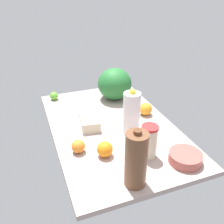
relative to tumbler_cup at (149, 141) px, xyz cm
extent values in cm
cube|color=#AD9690|center=(-35.50, -7.37, -10.97)|extent=(120.00, 76.00, 3.00)
cylinder|color=beige|center=(0.00, 0.00, -0.74)|extent=(8.56, 8.56, 17.46)
cylinder|color=red|center=(0.00, 0.00, 8.69)|extent=(8.82, 8.82, 1.40)
cylinder|color=white|center=(-23.92, 0.72, 3.89)|extent=(10.14, 10.14, 26.71)
cylinder|color=yellow|center=(-23.92, 0.72, 18.14)|extent=(3.55, 3.55, 1.80)
cube|color=beige|center=(-45.11, -20.14, -6.14)|extent=(30.18, 15.48, 6.66)
cylinder|color=brown|center=(15.78, -15.24, 4.51)|extent=(10.20, 10.20, 27.96)
cylinder|color=#59331E|center=(15.78, -15.24, 19.39)|extent=(3.57, 3.57, 1.80)
ellipsoid|color=#256C2F|center=(-72.73, 8.80, 2.60)|extent=(25.93, 25.93, 24.14)
cylinder|color=#AF544B|center=(11.05, 15.92, -6.84)|extent=(17.30, 17.30, 5.25)
sphere|color=orange|center=(-40.71, 19.50, -5.09)|extent=(8.76, 8.76, 8.76)
sphere|color=orange|center=(-16.41, -34.29, -5.70)|extent=(7.54, 7.54, 7.54)
sphere|color=#62BC35|center=(-86.86, -36.29, -6.36)|extent=(6.23, 6.23, 6.23)
sphere|color=orange|center=(-8.24, -21.68, -5.19)|extent=(8.56, 8.56, 8.56)
camera|label=1|loc=(92.78, -55.55, 77.27)|focal=40.00mm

